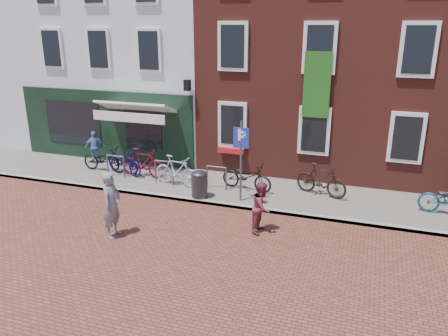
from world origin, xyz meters
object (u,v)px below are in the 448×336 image
(woman, at_px, (112,205))
(bicycle_5, at_px, (321,180))
(bicycle_0, at_px, (104,159))
(cafe_person, at_px, (95,147))
(bicycle_1, at_px, (143,163))
(parking_sign, at_px, (241,150))
(litter_bin, at_px, (199,183))
(bicycle_2, at_px, (124,161))
(bicycle_4, at_px, (247,176))
(bicycle_3, at_px, (177,171))
(boy, at_px, (262,207))

(woman, bearing_deg, bicycle_5, -49.64)
(bicycle_0, bearing_deg, cafe_person, 51.96)
(bicycle_1, distance_m, bicycle_5, 6.50)
(parking_sign, xyz_separation_m, woman, (-2.62, -3.32, -0.88))
(woman, relative_size, cafe_person, 1.39)
(litter_bin, height_order, bicycle_2, litter_bin)
(parking_sign, relative_size, bicycle_2, 1.42)
(bicycle_0, bearing_deg, woman, -142.51)
(cafe_person, relative_size, bicycle_4, 0.72)
(cafe_person, height_order, bicycle_2, cafe_person)
(bicycle_3, bearing_deg, parking_sign, -94.34)
(litter_bin, height_order, boy, boy)
(litter_bin, bearing_deg, bicycle_5, 21.43)
(bicycle_0, xyz_separation_m, bicycle_2, (0.90, -0.02, 0.00))
(bicycle_2, bearing_deg, bicycle_4, -72.30)
(cafe_person, bearing_deg, litter_bin, 124.30)
(boy, bearing_deg, parking_sign, 40.98)
(parking_sign, bearing_deg, bicycle_3, 166.27)
(litter_bin, xyz_separation_m, cafe_person, (-5.42, 2.08, 0.17))
(boy, bearing_deg, bicycle_2, 72.33)
(bicycle_2, bearing_deg, cafe_person, 85.99)
(boy, bearing_deg, bicycle_1, 69.57)
(parking_sign, height_order, bicycle_5, parking_sign)
(bicycle_1, relative_size, bicycle_3, 1.00)
(litter_bin, xyz_separation_m, bicycle_4, (1.28, 1.16, -0.02))
(bicycle_2, bearing_deg, bicycle_0, 107.96)
(boy, xyz_separation_m, cafe_person, (-7.92, 3.65, 0.04))
(bicycle_1, xyz_separation_m, bicycle_5, (6.50, 0.26, 0.00))
(cafe_person, height_order, bicycle_1, cafe_person)
(parking_sign, distance_m, bicycle_4, 1.58)
(litter_bin, height_order, bicycle_3, bicycle_3)
(bicycle_1, bearing_deg, litter_bin, -110.84)
(woman, xyz_separation_m, bicycle_2, (-2.34, 4.46, -0.34))
(woman, xyz_separation_m, bicycle_3, (0.09, 3.94, -0.29))
(woman, bearing_deg, bicycle_0, 33.48)
(bicycle_4, bearing_deg, bicycle_5, -72.22)
(bicycle_1, bearing_deg, bicycle_2, 87.24)
(boy, distance_m, bicycle_0, 7.57)
(parking_sign, relative_size, bicycle_5, 1.46)
(cafe_person, distance_m, bicycle_0, 1.21)
(bicycle_2, xyz_separation_m, bicycle_3, (2.42, -0.52, 0.05))
(litter_bin, xyz_separation_m, boy, (2.50, -1.57, 0.13))
(litter_bin, xyz_separation_m, bicycle_2, (-3.60, 1.30, -0.02))
(woman, xyz_separation_m, boy, (3.77, 1.60, -0.20))
(parking_sign, xyz_separation_m, bicycle_0, (-5.86, 1.16, -1.22))
(boy, distance_m, bicycle_2, 6.74)
(litter_bin, relative_size, cafe_person, 0.73)
(litter_bin, relative_size, bicycle_1, 0.54)
(bicycle_3, bearing_deg, bicycle_2, 87.31)
(litter_bin, distance_m, bicycle_2, 3.82)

